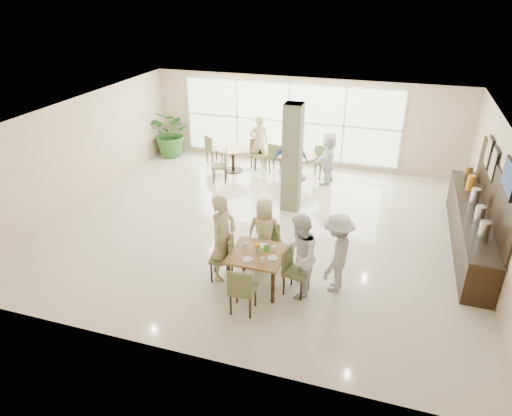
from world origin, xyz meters
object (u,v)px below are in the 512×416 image
(teen_left, at_px, (223,238))
(round_table_left, at_px, (233,154))
(teen_right, at_px, (299,256))
(adult_b, at_px, (328,158))
(potted_plant, at_px, (172,133))
(teen_far, at_px, (264,232))
(round_table_right, at_px, (297,160))
(teen_standing, at_px, (337,253))
(adult_standing, at_px, (259,142))
(buffet_counter, at_px, (471,225))
(adult_a, at_px, (290,162))
(main_table, at_px, (257,257))

(teen_left, bearing_deg, round_table_left, 35.09)
(teen_right, xyz_separation_m, adult_b, (-0.39, 5.55, -0.06))
(potted_plant, bearing_deg, teen_far, -47.84)
(round_table_right, bearing_deg, round_table_left, -179.44)
(potted_plant, xyz_separation_m, teen_far, (4.90, -5.41, -0.07))
(teen_standing, bearing_deg, teen_right, -51.56)
(round_table_right, height_order, adult_standing, adult_standing)
(teen_far, relative_size, teen_standing, 0.92)
(buffet_counter, relative_size, teen_far, 3.16)
(adult_b, relative_size, adult_standing, 0.91)
(adult_standing, bearing_deg, teen_far, 83.95)
(potted_plant, relative_size, teen_right, 0.97)
(teen_far, bearing_deg, buffet_counter, -158.60)
(teen_left, xyz_separation_m, teen_standing, (2.19, 0.27, -0.09))
(round_table_left, relative_size, teen_right, 0.63)
(adult_standing, bearing_deg, adult_b, 141.71)
(potted_plant, distance_m, teen_left, 7.49)
(teen_far, bearing_deg, teen_right, 133.58)
(adult_a, relative_size, adult_b, 1.13)
(round_table_left, bearing_deg, teen_left, -71.57)
(potted_plant, height_order, teen_right, teen_right)
(teen_standing, xyz_separation_m, adult_standing, (-3.33, 5.75, 0.05))
(adult_a, xyz_separation_m, adult_b, (0.93, 0.91, -0.10))
(round_table_right, xyz_separation_m, potted_plant, (-4.49, 0.63, 0.22))
(main_table, relative_size, round_table_left, 0.98)
(buffet_counter, bearing_deg, round_table_right, 149.25)
(teen_left, relative_size, adult_a, 1.03)
(buffet_counter, relative_size, adult_standing, 2.75)
(teen_standing, distance_m, adult_a, 4.71)
(teen_right, xyz_separation_m, teen_standing, (0.65, 0.37, -0.03))
(buffet_counter, distance_m, adult_b, 4.56)
(buffet_counter, bearing_deg, teen_standing, -136.54)
(round_table_right, height_order, buffet_counter, buffet_counter)
(adult_b, bearing_deg, adult_a, -37.84)
(round_table_left, relative_size, adult_b, 0.68)
(teen_right, height_order, adult_a, adult_a)
(round_table_left, relative_size, adult_standing, 0.62)
(teen_far, height_order, teen_right, teen_right)
(round_table_left, bearing_deg, adult_standing, 36.88)
(potted_plant, relative_size, adult_standing, 0.95)
(potted_plant, xyz_separation_m, adult_standing, (3.14, -0.12, 0.04))
(teen_far, bearing_deg, adult_a, -88.59)
(adult_b, bearing_deg, teen_left, -4.19)
(teen_standing, bearing_deg, adult_a, -146.44)
(potted_plant, xyz_separation_m, teen_standing, (6.47, -5.88, -0.00))
(adult_b, xyz_separation_m, adult_standing, (-2.30, 0.56, 0.08))
(main_table, relative_size, potted_plant, 0.64)
(teen_right, bearing_deg, adult_standing, -164.43)
(round_table_right, relative_size, teen_far, 0.81)
(teen_standing, bearing_deg, main_table, -66.88)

